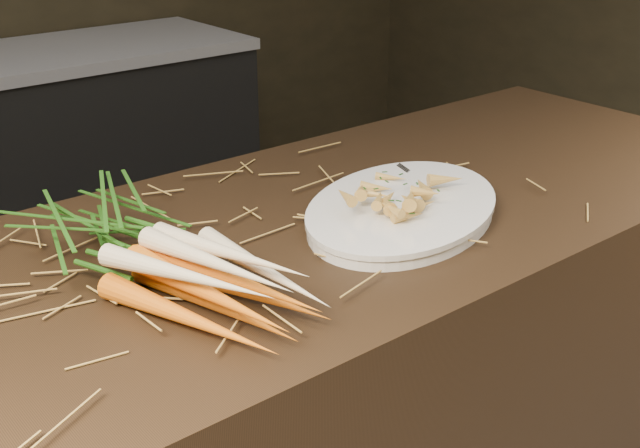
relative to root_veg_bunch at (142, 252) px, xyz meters
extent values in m
cube|color=black|center=(0.41, 1.90, -0.55)|extent=(1.80, 0.60, 0.80)
cone|color=#CB5409|center=(-0.02, -0.15, -0.03)|extent=(0.12, 0.29, 0.04)
cone|color=#CB5409|center=(0.03, -0.14, -0.03)|extent=(0.10, 0.30, 0.04)
cone|color=#CB5409|center=(0.07, -0.13, -0.03)|extent=(0.13, 0.29, 0.04)
cone|color=#CB5409|center=(0.01, -0.16, 0.00)|extent=(0.09, 0.30, 0.04)
cone|color=#CB5409|center=(0.05, -0.15, 0.00)|extent=(0.11, 0.29, 0.04)
cone|color=beige|center=(-0.01, -0.14, 0.02)|extent=(0.12, 0.27, 0.05)
cone|color=beige|center=(0.03, -0.14, 0.03)|extent=(0.08, 0.28, 0.04)
cone|color=beige|center=(0.07, -0.12, 0.02)|extent=(0.10, 0.28, 0.05)
cone|color=beige|center=(0.10, -0.15, 0.00)|extent=(0.04, 0.27, 0.03)
ellipsoid|color=#286919|center=(-0.03, 0.11, 0.00)|extent=(0.23, 0.29, 0.09)
cube|color=silver|center=(0.59, -0.02, -0.02)|extent=(0.06, 0.16, 0.00)
camera|label=1|loc=(-0.44, -0.94, 0.49)|focal=45.00mm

